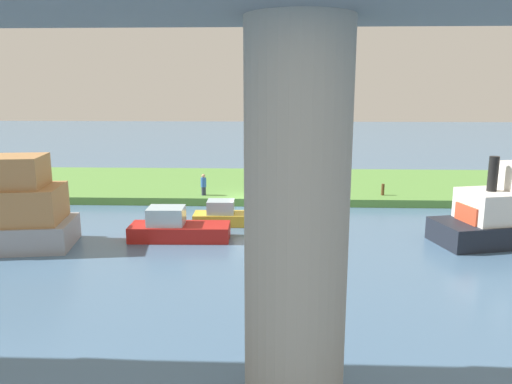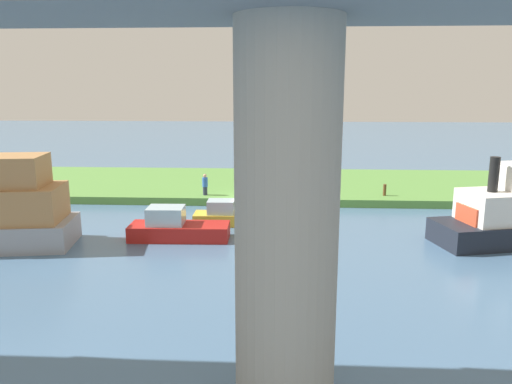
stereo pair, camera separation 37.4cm
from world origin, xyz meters
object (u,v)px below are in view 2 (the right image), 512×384
(mooring_post, at_px, (385,190))
(skiff_small, at_px, (7,212))
(riverboat_paddlewheel, at_px, (176,228))
(person_on_bank, at_px, (205,184))
(bridge_pylon, at_px, (286,224))
(pontoon_yellow, at_px, (229,216))

(mooring_post, distance_m, skiff_small, 22.79)
(mooring_post, relative_size, riverboat_paddlewheel, 0.15)
(person_on_bank, xyz_separation_m, mooring_post, (-11.66, -0.45, -0.33))
(bridge_pylon, height_order, pontoon_yellow, bridge_pylon)
(bridge_pylon, bearing_deg, mooring_post, -106.99)
(skiff_small, height_order, riverboat_paddlewheel, riverboat_paddlewheel)
(bridge_pylon, distance_m, pontoon_yellow, 16.48)
(person_on_bank, xyz_separation_m, riverboat_paddlewheel, (0.20, 8.06, -0.62))
(person_on_bank, distance_m, skiff_small, 11.68)
(mooring_post, relative_size, pontoon_yellow, 0.18)
(mooring_post, bearing_deg, skiff_small, 14.58)
(bridge_pylon, distance_m, skiff_small, 22.37)
(riverboat_paddlewheel, bearing_deg, pontoon_yellow, -128.88)
(person_on_bank, bearing_deg, riverboat_paddlewheel, 88.58)
(bridge_pylon, xyz_separation_m, pontoon_yellow, (3.04, -15.71, -3.93))
(bridge_pylon, distance_m, person_on_bank, 21.78)
(skiff_small, bearing_deg, person_on_bank, -153.01)
(skiff_small, relative_size, pontoon_yellow, 1.15)
(pontoon_yellow, bearing_deg, skiff_small, 0.36)
(mooring_post, relative_size, skiff_small, 0.16)
(person_on_bank, distance_m, pontoon_yellow, 5.66)
(mooring_post, bearing_deg, riverboat_paddlewheel, 35.65)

